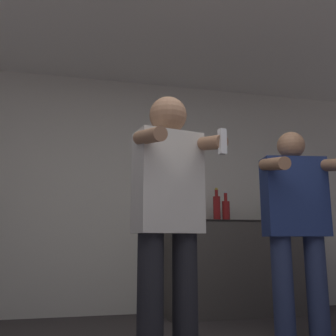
{
  "coord_description": "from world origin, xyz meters",
  "views": [
    {
      "loc": [
        -0.54,
        -1.22,
        0.76
      ],
      "look_at": [
        -0.05,
        0.89,
        1.17
      ],
      "focal_mm": 40.0,
      "sensor_mm": 36.0,
      "label": 1
    }
  ],
  "objects_px": {
    "bottle_short_whiskey": "(284,209)",
    "bottle_green_wine": "(226,209)",
    "bottle_clear_vodka": "(217,207)",
    "person_woman_foreground": "(169,214)",
    "bottle_red_label": "(273,214)",
    "person_man_side": "(296,221)"
  },
  "relations": [
    {
      "from": "bottle_red_label",
      "to": "person_man_side",
      "type": "height_order",
      "value": "person_man_side"
    },
    {
      "from": "person_man_side",
      "to": "person_woman_foreground",
      "type": "bearing_deg",
      "value": -160.24
    },
    {
      "from": "bottle_short_whiskey",
      "to": "person_man_side",
      "type": "relative_size",
      "value": 0.22
    },
    {
      "from": "bottle_clear_vodka",
      "to": "bottle_green_wine",
      "type": "relative_size",
      "value": 1.1
    },
    {
      "from": "bottle_short_whiskey",
      "to": "bottle_red_label",
      "type": "distance_m",
      "value": 0.16
    },
    {
      "from": "person_man_side",
      "to": "bottle_clear_vodka",
      "type": "bearing_deg",
      "value": 95.55
    },
    {
      "from": "person_man_side",
      "to": "bottle_green_wine",
      "type": "bearing_deg",
      "value": 91.01
    },
    {
      "from": "person_woman_foreground",
      "to": "bottle_clear_vodka",
      "type": "bearing_deg",
      "value": 61.28
    },
    {
      "from": "bottle_red_label",
      "to": "person_woman_foreground",
      "type": "distance_m",
      "value": 2.32
    },
    {
      "from": "bottle_clear_vodka",
      "to": "person_man_side",
      "type": "height_order",
      "value": "person_man_side"
    },
    {
      "from": "bottle_clear_vodka",
      "to": "person_woman_foreground",
      "type": "relative_size",
      "value": 0.22
    },
    {
      "from": "bottle_clear_vodka",
      "to": "bottle_red_label",
      "type": "xyz_separation_m",
      "value": [
        0.66,
        -0.0,
        -0.06
      ]
    },
    {
      "from": "bottle_green_wine",
      "to": "person_woman_foreground",
      "type": "distance_m",
      "value": 1.99
    },
    {
      "from": "bottle_green_wine",
      "to": "bottle_short_whiskey",
      "type": "bearing_deg",
      "value": 0.0
    },
    {
      "from": "bottle_clear_vodka",
      "to": "bottle_green_wine",
      "type": "bearing_deg",
      "value": -0.0
    },
    {
      "from": "bottle_red_label",
      "to": "person_man_side",
      "type": "relative_size",
      "value": 0.15
    },
    {
      "from": "bottle_short_whiskey",
      "to": "bottle_green_wine",
      "type": "bearing_deg",
      "value": 180.0
    },
    {
      "from": "bottle_short_whiskey",
      "to": "person_woman_foreground",
      "type": "relative_size",
      "value": 0.21
    },
    {
      "from": "bottle_red_label",
      "to": "bottle_short_whiskey",
      "type": "bearing_deg",
      "value": 0.0
    },
    {
      "from": "bottle_short_whiskey",
      "to": "bottle_clear_vodka",
      "type": "height_order",
      "value": "bottle_clear_vodka"
    },
    {
      "from": "bottle_short_whiskey",
      "to": "bottle_red_label",
      "type": "relative_size",
      "value": 1.46
    },
    {
      "from": "bottle_clear_vodka",
      "to": "bottle_red_label",
      "type": "height_order",
      "value": "bottle_clear_vodka"
    }
  ]
}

